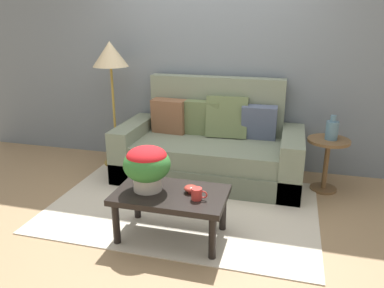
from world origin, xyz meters
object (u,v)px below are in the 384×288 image
object	(u,v)px
table_vase	(332,130)
coffee_table	(171,199)
couch	(210,149)
floor_lamp	(111,62)
potted_plant	(147,164)
snack_bowl	(191,189)
coffee_mug	(197,194)
side_table	(327,155)

from	to	relation	value
table_vase	coffee_table	bearing A→B (deg)	-135.47
couch	floor_lamp	bearing A→B (deg)	176.40
table_vase	couch	bearing A→B (deg)	177.97
potted_plant	table_vase	size ratio (longest dim) A/B	1.52
snack_bowl	table_vase	distance (m)	1.71
coffee_mug	snack_bowl	bearing A→B (deg)	126.88
coffee_table	potted_plant	world-z (taller)	potted_plant
couch	floor_lamp	xyz separation A→B (m)	(-1.21, 0.08, 0.93)
floor_lamp	table_vase	size ratio (longest dim) A/B	5.91
side_table	potted_plant	world-z (taller)	potted_plant
couch	potted_plant	distance (m)	1.38
coffee_mug	table_vase	world-z (taller)	table_vase
side_table	coffee_mug	bearing A→B (deg)	-127.98
coffee_table	snack_bowl	xyz separation A→B (m)	(0.16, 0.04, 0.09)
floor_lamp	coffee_mug	xyz separation A→B (m)	(1.41, -1.47, -0.80)
couch	coffee_mug	bearing A→B (deg)	-81.77
coffee_table	side_table	xyz separation A→B (m)	(1.29, 1.29, 0.04)
coffee_table	table_vase	size ratio (longest dim) A/B	3.59
table_vase	snack_bowl	bearing A→B (deg)	-132.70
side_table	table_vase	size ratio (longest dim) A/B	2.24
snack_bowl	side_table	bearing A→B (deg)	47.69
coffee_table	floor_lamp	distance (m)	2.05
side_table	potted_plant	bearing A→B (deg)	-139.27
coffee_table	snack_bowl	bearing A→B (deg)	14.36
coffee_table	side_table	distance (m)	1.82
side_table	coffee_mug	world-z (taller)	side_table
potted_plant	snack_bowl	size ratio (longest dim) A/B	3.43
side_table	potted_plant	size ratio (longest dim) A/B	1.48
couch	coffee_mug	xyz separation A→B (m)	(0.20, -1.40, 0.12)
coffee_table	side_table	size ratio (longest dim) A/B	1.60
potted_plant	snack_bowl	world-z (taller)	potted_plant
snack_bowl	potted_plant	bearing A→B (deg)	-174.03
coffee_mug	table_vase	bearing A→B (deg)	51.61
floor_lamp	potted_plant	bearing A→B (deg)	-55.16
side_table	coffee_mug	xyz separation A→B (m)	(-1.05, -1.35, 0.07)
couch	coffee_mug	size ratio (longest dim) A/B	15.82
coffee_table	potted_plant	bearing A→B (deg)	179.05
potted_plant	table_vase	world-z (taller)	table_vase
couch	table_vase	bearing A→B (deg)	-2.03
side_table	snack_bowl	xyz separation A→B (m)	(-1.13, -1.25, 0.05)
floor_lamp	coffee_mug	world-z (taller)	floor_lamp
couch	table_vase	world-z (taller)	couch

